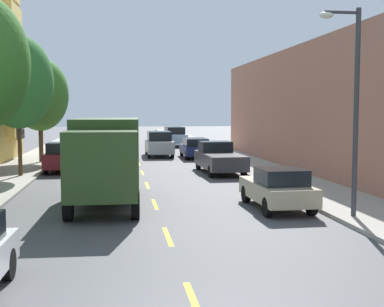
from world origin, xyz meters
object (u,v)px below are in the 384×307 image
Objects in this scene: parked_pickup_burgundy at (66,157)px; street_tree_farthest at (40,95)px; street_tree_third at (18,82)px; parked_wagon_black at (91,134)px; parked_pickup_charcoal at (219,158)px; parked_hatchback_champagne at (278,188)px; parked_pickup_red at (83,143)px; parked_wagon_navy at (195,147)px; parked_pickup_orange at (85,139)px; street_lamp at (352,97)px; parked_suv_sky at (175,136)px; moving_silver_sedan at (159,144)px; delivery_box_truck at (106,156)px.

street_tree_farthest is at bearing 114.32° from parked_pickup_burgundy.
parked_wagon_black is (2.01, 32.67, -4.18)m from street_tree_third.
parked_hatchback_champagne is at bearing -90.28° from parked_pickup_charcoal.
street_tree_third is 11.53m from parked_pickup_charcoal.
parked_wagon_navy is at bearing -33.19° from parked_pickup_red.
parked_pickup_orange is 1.13× the size of parked_wagon_black.
parked_hatchback_champagne is (-0.05, -10.96, -0.07)m from parked_pickup_charcoal.
parked_pickup_burgundy is at bearing -89.98° from parked_wagon_black.
street_tree_farthest is at bearing 122.06° from street_lamp.
parked_suv_sky is 0.91× the size of parked_pickup_orange.
parked_wagon_black is 21.64m from moving_silver_sedan.
parked_hatchback_champagne is at bearing -89.94° from parked_suv_sky.
parked_pickup_orange is at bearing 92.14° from parked_pickup_red.
parked_pickup_orange is 1.13× the size of parked_wagon_navy.
parked_suv_sky is 1.02× the size of parked_wagon_black.
street_lamp is 35.71m from parked_pickup_orange.
parked_wagon_navy is 10.21m from parked_pickup_red.
parked_suv_sky reaches higher than parked_hatchback_champagne.
delivery_box_truck is at bearing -100.91° from parked_suv_sky.
street_tree_third is 1.36× the size of parked_pickup_charcoal.
parked_suv_sky reaches higher than parked_pickup_charcoal.
parked_pickup_charcoal and parked_pickup_orange have the same top height.
parked_suv_sky and moving_silver_sedan have the same top height.
parked_pickup_charcoal is at bearing 56.09° from delivery_box_truck.
parked_pickup_burgundy is 10.90m from moving_silver_sedan.
parked_wagon_black and parked_wagon_navy have the same top height.
parked_wagon_black is (-10.33, 44.95, -3.14)m from street_lamp.
parked_wagon_black is (0.08, 10.93, -0.02)m from parked_pickup_orange.
street_tree_farthest is 6.17m from parked_pickup_burgundy.
parked_pickup_charcoal and parked_pickup_burgundy have the same top height.
street_tree_farthest is 1.28× the size of parked_pickup_charcoal.
parked_pickup_charcoal is at bearing -89.78° from parked_suv_sky.
street_lamp reaches higher than parked_pickup_orange.
street_tree_third is at bearing -175.60° from parked_pickup_charcoal.
delivery_box_truck is at bearing -86.38° from parked_wagon_black.
parked_wagon_black is (-8.71, 31.85, -0.02)m from parked_pickup_charcoal.
parked_pickup_orange is (1.93, 14.32, -3.75)m from street_tree_farthest.
street_lamp reaches higher than moving_silver_sedan.
delivery_box_truck is 1.34× the size of parked_pickup_charcoal.
street_tree_farthest reaches higher than parked_hatchback_champagne.
delivery_box_truck reaches higher than parked_pickup_orange.
parked_suv_sky is 11.35m from moving_silver_sedan.
street_lamp is at bearing -82.94° from parked_pickup_charcoal.
parked_pickup_red is (-2.44, 23.82, -1.01)m from delivery_box_truck.
parked_hatchback_champagne is 27.05m from parked_pickup_red.
street_tree_third is 15.21m from parked_wagon_navy.
street_tree_farthest is at bearing -151.20° from moving_silver_sedan.
moving_silver_sedan is (3.59, 20.20, -0.85)m from delivery_box_truck.
parked_pickup_charcoal reaches higher than parked_wagon_black.
delivery_box_truck is at bearing 152.61° from street_lamp.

